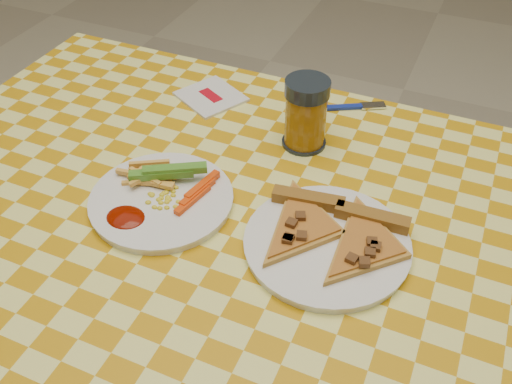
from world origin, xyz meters
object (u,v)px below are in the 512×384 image
table (241,253)px  drink_glass (306,114)px  plate_right (327,245)px  plate_left (162,201)px

table → drink_glass: drink_glass is taller
table → plate_right: size_ratio=5.19×
plate_right → drink_glass: (-0.12, 0.23, 0.06)m
table → drink_glass: (0.02, 0.24, 0.14)m
plate_right → drink_glass: size_ratio=1.87×
table → plate_right: (0.14, 0.00, 0.08)m
plate_left → plate_right: size_ratio=0.93×
table → plate_left: plate_left is taller
table → plate_left: 0.16m
plate_right → drink_glass: 0.27m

